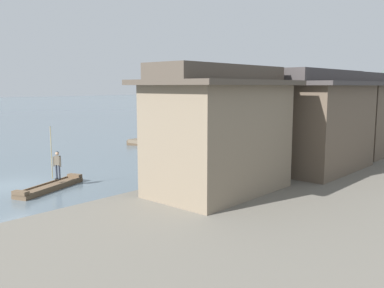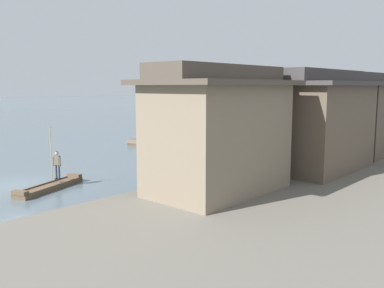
% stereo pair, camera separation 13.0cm
% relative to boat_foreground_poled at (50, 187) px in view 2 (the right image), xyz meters
% --- Properties ---
extents(ground_plane, '(400.00, 400.00, 0.00)m').
position_rel_boat_foreground_poled_xyz_m(ground_plane, '(-2.40, -1.00, -0.15)').
color(ground_plane, slate).
extents(boat_foreground_poled, '(2.53, 4.75, 0.45)m').
position_rel_boat_foreground_poled_xyz_m(boat_foreground_poled, '(0.00, 0.00, 0.00)').
color(boat_foreground_poled, brown).
rests_on(boat_foreground_poled, ground).
extents(boatman_person, '(0.49, 0.42, 3.04)m').
position_rel_boat_foreground_poled_xyz_m(boatman_person, '(-0.26, 0.64, 1.31)').
color(boatman_person, black).
rests_on(boatman_person, boat_foreground_poled).
extents(boat_moored_nearest, '(3.91, 2.89, 0.45)m').
position_rel_boat_foreground_poled_xyz_m(boat_moored_nearest, '(-9.05, 15.47, 0.00)').
color(boat_moored_nearest, brown).
rests_on(boat_moored_nearest, ground).
extents(boat_moored_third, '(1.37, 4.65, 0.43)m').
position_rel_boat_foreground_poled_xyz_m(boat_moored_third, '(3.51, 18.96, -0.00)').
color(boat_moored_third, '#33281E').
rests_on(boat_moored_third, ground).
extents(boat_moored_far, '(1.66, 5.01, 0.53)m').
position_rel_boat_foreground_poled_xyz_m(boat_moored_far, '(3.65, 32.06, 0.03)').
color(boat_moored_far, brown).
rests_on(boat_moored_far, ground).
extents(boat_midriver_drifting, '(1.38, 4.51, 0.68)m').
position_rel_boat_foreground_poled_xyz_m(boat_midriver_drifting, '(4.03, 39.28, 0.09)').
color(boat_midriver_drifting, '#33281E').
rests_on(boat_midriver_drifting, ground).
extents(house_waterfront_nearest, '(5.33, 7.70, 6.14)m').
position_rel_boat_foreground_poled_xyz_m(house_waterfront_nearest, '(8.57, 4.25, 3.42)').
color(house_waterfront_nearest, '#7F705B').
rests_on(house_waterfront_nearest, riverbank_right).
extents(house_waterfront_second, '(6.50, 8.36, 6.14)m').
position_rel_boat_foreground_poled_xyz_m(house_waterfront_second, '(9.16, 12.78, 3.41)').
color(house_waterfront_second, brown).
rests_on(house_waterfront_second, riverbank_right).
extents(house_waterfront_tall, '(6.24, 7.75, 6.14)m').
position_rel_boat_foreground_poled_xyz_m(house_waterfront_tall, '(9.03, 21.01, 3.41)').
color(house_waterfront_tall, brown).
rests_on(house_waterfront_tall, riverbank_right).
extents(mooring_post_dock_near, '(0.20, 0.20, 0.99)m').
position_rel_boat_foreground_poled_xyz_m(mooring_post_dock_near, '(5.73, 3.38, 0.91)').
color(mooring_post_dock_near, '#473828').
rests_on(mooring_post_dock_near, riverbank_right).
extents(mooring_post_dock_mid, '(0.20, 0.20, 0.71)m').
position_rel_boat_foreground_poled_xyz_m(mooring_post_dock_mid, '(5.73, 13.98, 0.77)').
color(mooring_post_dock_mid, '#473828').
rests_on(mooring_post_dock_mid, riverbank_right).
extents(mooring_post_dock_far, '(0.20, 0.20, 0.97)m').
position_rel_boat_foreground_poled_xyz_m(mooring_post_dock_far, '(5.73, 24.65, 0.90)').
color(mooring_post_dock_far, '#473828').
rests_on(mooring_post_dock_far, riverbank_right).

